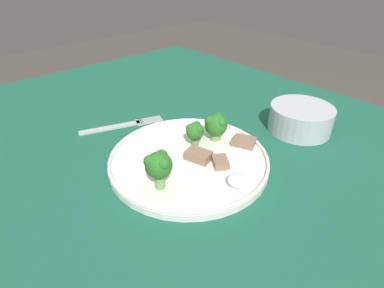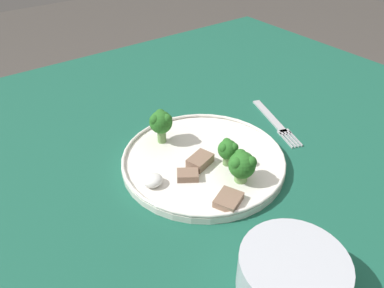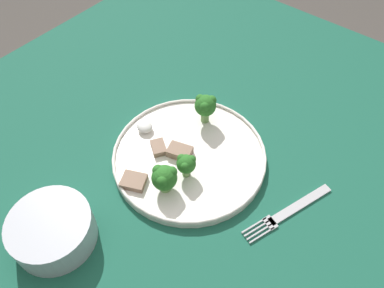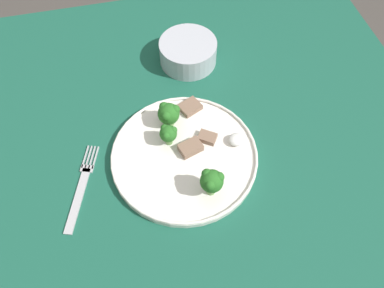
% 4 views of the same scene
% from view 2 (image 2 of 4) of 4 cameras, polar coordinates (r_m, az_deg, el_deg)
% --- Properties ---
extents(table, '(1.17, 1.08, 0.77)m').
position_cam_2_polar(table, '(0.76, 3.55, -6.02)').
color(table, '#195642').
rests_on(table, ground_plane).
extents(dinner_plate, '(0.28, 0.28, 0.02)m').
position_cam_2_polar(dinner_plate, '(0.65, 1.72, -2.41)').
color(dinner_plate, white).
rests_on(dinner_plate, table).
extents(fork, '(0.08, 0.18, 0.00)m').
position_cam_2_polar(fork, '(0.78, 12.47, 3.33)').
color(fork, '#B2B2B7').
rests_on(fork, table).
extents(cream_bowl, '(0.13, 0.13, 0.05)m').
position_cam_2_polar(cream_bowl, '(0.48, 14.95, -18.79)').
color(cream_bowl, '#B7BCC6').
rests_on(cream_bowl, table).
extents(broccoli_floret_near_rim_left, '(0.03, 0.03, 0.05)m').
position_cam_2_polar(broccoli_floret_near_rim_left, '(0.62, 5.48, -0.85)').
color(broccoli_floret_near_rim_left, '#709E56').
rests_on(broccoli_floret_near_rim_left, dinner_plate).
extents(broccoli_floret_center_left, '(0.04, 0.04, 0.05)m').
position_cam_2_polar(broccoli_floret_center_left, '(0.59, 7.63, -3.15)').
color(broccoli_floret_center_left, '#709E56').
rests_on(broccoli_floret_center_left, dinner_plate).
extents(broccoli_floret_back_left, '(0.04, 0.04, 0.06)m').
position_cam_2_polar(broccoli_floret_back_left, '(0.67, -4.76, 3.33)').
color(broccoli_floret_back_left, '#709E56').
rests_on(broccoli_floret_back_left, dinner_plate).
extents(meat_slice_front_slice, '(0.04, 0.04, 0.01)m').
position_cam_2_polar(meat_slice_front_slice, '(0.60, -0.65, -4.77)').
color(meat_slice_front_slice, '#846651').
rests_on(meat_slice_front_slice, dinner_plate).
extents(meat_slice_middle_slice, '(0.05, 0.05, 0.01)m').
position_cam_2_polar(meat_slice_middle_slice, '(0.56, 5.58, -8.46)').
color(meat_slice_middle_slice, '#846651').
rests_on(meat_slice_middle_slice, dinner_plate).
extents(meat_slice_rear_slice, '(0.05, 0.04, 0.02)m').
position_cam_2_polar(meat_slice_rear_slice, '(0.63, 1.25, -2.56)').
color(meat_slice_rear_slice, '#846651').
rests_on(meat_slice_rear_slice, dinner_plate).
extents(sauce_dollop, '(0.03, 0.03, 0.02)m').
position_cam_2_polar(sauce_dollop, '(0.59, -5.96, -5.55)').
color(sauce_dollop, white).
rests_on(sauce_dollop, dinner_plate).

